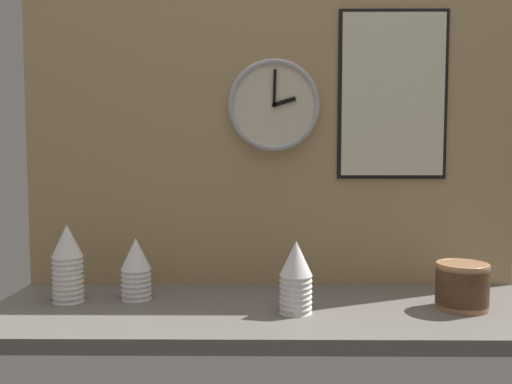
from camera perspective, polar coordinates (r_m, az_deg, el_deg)
The scene contains 8 objects.
ground_plane at distance 159.28cm, azimuth 1.62°, elevation -12.58°, with size 160.00×56.00×4.00cm, color slate.
wall_tiled_back at distance 179.07cm, azimuth 1.50°, elevation 6.95°, with size 160.00×3.00×105.00cm.
cup_stack_center_right at distance 150.23cm, azimuth 4.22°, elevation -8.89°, with size 9.09×9.09×19.97cm.
cup_stack_left at distance 167.48cm, azimuth -12.51°, elevation -7.86°, with size 9.09×9.09×18.49cm.
cup_stack_far_left at distance 169.63cm, azimuth -19.22°, elevation -7.08°, with size 9.09×9.09×22.93cm.
bowl_stack_far_right at distance 164.53cm, azimuth 20.87°, elevation -9.14°, with size 14.60×14.60×13.11cm.
wall_clock at distance 176.49cm, azimuth 1.90°, elevation 9.12°, with size 29.69×2.70×29.69cm.
menu_board at distance 182.66cm, azimuth 14.20°, elevation 9.90°, with size 35.32×1.32×54.35cm.
Camera 1 is at (-3.03, -152.36, 44.34)cm, focal length 38.00 mm.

